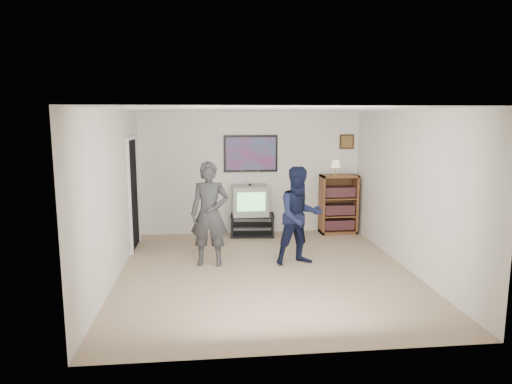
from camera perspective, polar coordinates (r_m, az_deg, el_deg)
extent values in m
cube|color=#957A5E|center=(7.21, 1.23, -9.99)|extent=(4.50, 5.00, 0.01)
cube|color=white|center=(6.80, 1.31, 10.29)|extent=(4.50, 5.00, 0.01)
cube|color=white|center=(9.36, -0.67, 2.39)|extent=(4.50, 0.01, 2.50)
cube|color=white|center=(6.98, -17.38, -0.46)|extent=(0.01, 5.00, 2.50)
cube|color=white|center=(7.52, 18.54, 0.16)|extent=(0.01, 5.00, 2.50)
cube|color=black|center=(9.23, -0.45, -2.95)|extent=(0.92, 0.57, 0.04)
cube|color=black|center=(9.33, -0.45, -5.34)|extent=(0.92, 0.57, 0.04)
cube|color=black|center=(9.25, -2.97, -4.21)|extent=(0.08, 0.47, 0.44)
cube|color=black|center=(9.33, 2.05, -4.09)|extent=(0.08, 0.47, 0.44)
imported|color=#303033|center=(7.39, -5.82, -2.74)|extent=(0.67, 0.49, 1.69)
imported|color=black|center=(7.43, 5.48, -2.99)|extent=(0.89, 0.76, 1.61)
cube|color=white|center=(7.58, -6.19, -0.06)|extent=(0.08, 0.11, 0.03)
cube|color=white|center=(7.64, 5.47, -0.42)|extent=(0.04, 0.12, 0.03)
cube|color=black|center=(9.29, -0.66, 4.82)|extent=(1.10, 0.03, 0.75)
cube|color=white|center=(9.24, -4.09, 6.63)|extent=(0.28, 0.02, 0.14)
cube|color=black|center=(9.67, 11.28, 6.18)|extent=(0.30, 0.03, 0.30)
cube|color=black|center=(8.57, -15.13, -0.28)|extent=(0.03, 0.85, 2.00)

